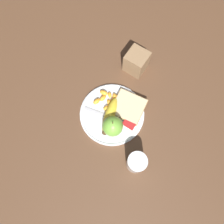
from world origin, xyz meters
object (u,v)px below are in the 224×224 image
(bread_slice, at_px, (129,107))
(condiment_caddy, at_px, (136,62))
(apple, at_px, (113,126))
(fork, at_px, (110,117))
(banana, at_px, (110,116))
(juice_glass, at_px, (136,163))
(jam_packet, at_px, (130,123))
(plate, at_px, (112,114))

(bread_slice, distance_m, condiment_caddy, 0.20)
(apple, relative_size, bread_slice, 0.64)
(fork, bearing_deg, banana, -27.76)
(juice_glass, distance_m, condiment_caddy, 0.41)
(juice_glass, distance_m, bread_slice, 0.22)
(apple, distance_m, fork, 0.06)
(jam_packet, bearing_deg, plate, -177.38)
(apple, xyz_separation_m, banana, (-0.03, 0.03, -0.02))
(banana, bearing_deg, condiment_caddy, 98.59)
(jam_packet, bearing_deg, condiment_caddy, 116.89)
(plate, height_order, juice_glass, juice_glass)
(banana, distance_m, jam_packet, 0.08)
(fork, distance_m, jam_packet, 0.08)
(apple, bearing_deg, condiment_caddy, 104.15)
(jam_packet, height_order, condiment_caddy, condiment_caddy)
(plate, xyz_separation_m, bread_slice, (0.04, 0.06, 0.02))
(banana, relative_size, jam_packet, 3.23)
(bread_slice, height_order, jam_packet, same)
(banana, height_order, fork, banana)
(plate, height_order, fork, fork)
(plate, bearing_deg, juice_glass, -32.01)
(plate, height_order, bread_slice, bread_slice)
(apple, distance_m, banana, 0.05)
(plate, bearing_deg, apple, -53.74)
(juice_glass, bearing_deg, jam_packet, 130.27)
(apple, height_order, banana, apple)
(fork, distance_m, condiment_caddy, 0.26)
(fork, bearing_deg, jam_packet, 3.09)
(plate, xyz_separation_m, apple, (0.04, -0.05, 0.04))
(bread_slice, bearing_deg, apple, -92.59)
(apple, bearing_deg, jam_packet, 49.88)
(fork, bearing_deg, juice_glass, -40.37)
(juice_glass, relative_size, bread_slice, 0.65)
(apple, height_order, condiment_caddy, apple)
(banana, distance_m, fork, 0.02)
(juice_glass, relative_size, jam_packet, 1.83)
(plate, distance_m, banana, 0.03)
(juice_glass, height_order, banana, juice_glass)
(apple, distance_m, condiment_caddy, 0.29)
(juice_glass, distance_m, fork, 0.20)
(plate, relative_size, jam_packet, 5.34)
(banana, bearing_deg, jam_packet, 15.78)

